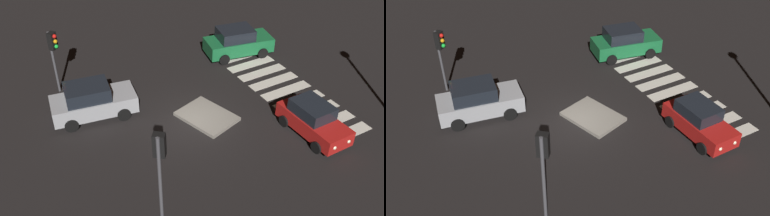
% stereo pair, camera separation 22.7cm
% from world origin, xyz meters
% --- Properties ---
extents(ground_plane, '(80.00, 80.00, 0.00)m').
position_xyz_m(ground_plane, '(0.00, 0.00, 0.00)').
color(ground_plane, black).
extents(traffic_island, '(3.38, 2.89, 0.18)m').
position_xyz_m(traffic_island, '(0.05, -0.93, 0.09)').
color(traffic_island, gray).
rests_on(traffic_island, ground).
extents(car_silver, '(2.60, 4.60, 1.92)m').
position_xyz_m(car_silver, '(3.18, 4.18, 0.94)').
color(car_silver, '#9EA0A5').
rests_on(car_silver, ground).
extents(car_red, '(3.92, 1.87, 1.69)m').
position_xyz_m(car_red, '(-3.63, -4.86, 0.83)').
color(car_red, red).
rests_on(car_red, ground).
extents(car_green, '(2.64, 4.53, 1.88)m').
position_xyz_m(car_green, '(4.94, -6.18, 0.92)').
color(car_green, '#196B38').
rests_on(car_green, ground).
extents(traffic_light_west, '(0.53, 0.54, 4.72)m').
position_xyz_m(traffic_light_west, '(-5.26, 4.29, 3.57)').
color(traffic_light_west, '#47474C').
rests_on(traffic_light_west, ground).
extents(traffic_light_north, '(0.53, 0.54, 3.73)m').
position_xyz_m(traffic_light_north, '(6.32, 5.01, 2.83)').
color(traffic_light_north, '#47474C').
rests_on(traffic_light_north, ground).
extents(crosswalk_near, '(9.90, 3.20, 0.02)m').
position_xyz_m(crosswalk_near, '(0.00, -6.24, 0.01)').
color(crosswalk_near, silver).
rests_on(crosswalk_near, ground).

